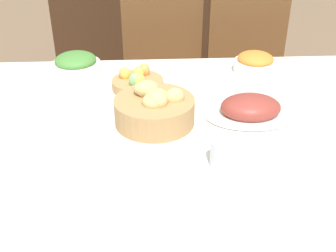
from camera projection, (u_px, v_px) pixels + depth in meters
dining_table at (174, 216)px, 1.49m from camera, size 1.83×1.08×0.76m
chair_far_right at (251, 72)px, 2.20m from camera, size 0.44×0.44×1.00m
chair_far_center at (166, 74)px, 2.18m from camera, size 0.47×0.47×1.00m
sideboard at (147, 27)px, 3.02m from camera, size 1.26×0.44×0.98m
bread_basket at (155, 108)px, 1.28m from camera, size 0.25×0.25×0.12m
egg_basket at (137, 82)px, 1.50m from camera, size 0.18×0.18×0.08m
ham_platter at (250, 109)px, 1.33m from camera, size 0.29×0.21×0.08m
carrot_bowl at (255, 63)px, 1.62m from camera, size 0.16×0.16×0.08m
green_salad_bowl at (76, 65)px, 1.59m from camera, size 0.18×0.18×0.09m
dinner_plate at (138, 203)px, 0.97m from camera, size 0.25×0.25×0.01m
fork at (73, 206)px, 0.97m from camera, size 0.02×0.17×0.00m
knife at (203, 201)px, 0.98m from camera, size 0.02×0.17×0.00m
spoon at (216, 201)px, 0.98m from camera, size 0.02×0.17×0.00m
drinking_cup at (223, 153)px, 1.09m from camera, size 0.07×0.07×0.08m
butter_dish at (43, 152)px, 1.14m from camera, size 0.13×0.08×0.03m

